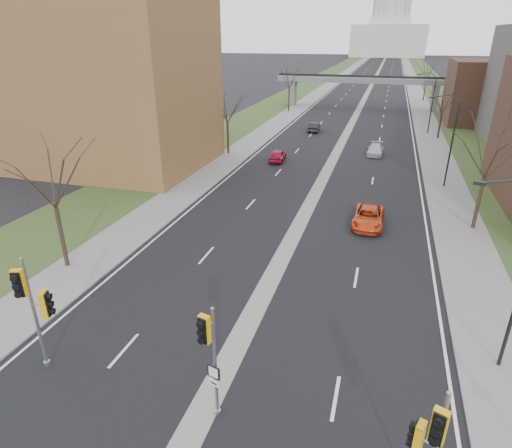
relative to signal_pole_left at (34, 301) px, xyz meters
The scene contains 26 objects.
ground 8.35m from the signal_pole_left, ahead, with size 700.00×700.00×0.00m, color black.
road_surface 150.20m from the signal_pole_left, 87.12° to the left, with size 20.00×600.00×0.01m, color black.
median_strip 150.20m from the signal_pole_left, 87.12° to the left, with size 1.20×600.00×0.02m, color gray.
sidewalk_right 151.27m from the signal_pole_left, 82.58° to the left, with size 4.00×600.00×0.12m, color gray.
sidewalk_left 150.08m from the signal_pole_left, 91.71° to the left, with size 4.00×600.00×0.12m, color gray.
grass_verge_right 152.17m from the signal_pole_left, 80.34° to the left, with size 8.00×600.00×0.10m, color #30411E.
grass_verge_left 150.37m from the signal_pole_left, 93.99° to the left, with size 8.00×600.00×0.10m, color #30411E.
apartment_building 35.97m from the signal_pole_left, 121.64° to the left, with size 25.00×16.00×22.00m, color olive.
commercial_block_far 75.96m from the signal_pole_left, 67.12° to the left, with size 14.00×14.00×10.00m, color #472D21.
pedestrian_bridge 80.33m from the signal_pole_left, 84.62° to the left, with size 34.00×3.00×6.45m.
capitol 320.41m from the signal_pole_left, 88.65° to the left, with size 48.00×42.00×55.75m.
streetlight_mid 37.10m from the signal_pole_left, 59.91° to the left, with size 2.61×0.20×8.70m.
streetlight_far 60.95m from the signal_pole_left, 72.28° to the left, with size 2.61×0.20×8.70m.
tree_left_a 10.13m from the signal_pole_left, 124.46° to the left, with size 7.20×7.20×9.40m.
tree_left_b 38.45m from the signal_pole_left, 98.19° to the left, with size 6.75×6.75×8.81m.
tree_left_c 72.26m from the signal_pole_left, 94.34° to the left, with size 7.65×7.65×9.99m.
tree_right_a 30.22m from the signal_pole_left, 46.93° to the left, with size 7.20×7.20×9.40m.
tree_right_b 58.72m from the signal_pole_left, 69.52° to the left, with size 6.30×6.30×8.22m.
tree_right_c 97.22m from the signal_pole_left, 77.80° to the left, with size 7.65×7.65×9.99m.
signal_pole_left is the anchor object (origin of this frame).
signal_pole_median 8.09m from the signal_pole_left, ahead, with size 0.65×0.84×5.01m.
signal_pole_right 15.55m from the signal_pole_left, ahead, with size 0.85×1.14×5.06m.
car_left_near 36.68m from the signal_pole_left, 87.94° to the left, with size 1.63×4.06×1.38m, color maroon.
car_left_far 54.81m from the signal_pole_left, 87.31° to the left, with size 1.45×4.17×1.37m, color black.
car_right_near 24.19m from the signal_pole_left, 58.04° to the left, with size 2.30×4.98×1.38m, color red.
car_right_mid 44.74m from the signal_pole_left, 74.08° to the left, with size 1.81×4.44×1.29m, color #B9B8C1.
Camera 1 is at (5.68, -11.60, 13.73)m, focal length 30.00 mm.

